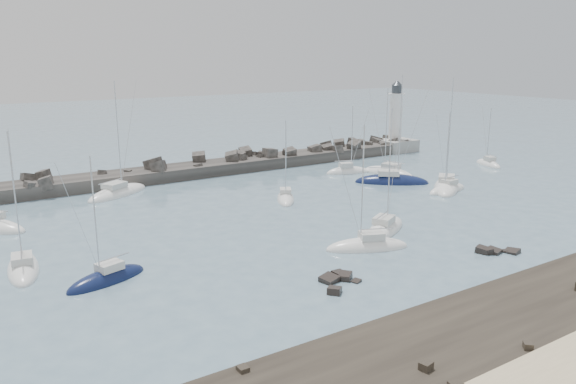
# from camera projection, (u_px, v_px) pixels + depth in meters

# --- Properties ---
(ground) EXTENTS (400.00, 400.00, 0.00)m
(ground) POSITION_uv_depth(u_px,v_px,m) (314.00, 246.00, 56.51)
(ground) COLOR slate
(ground) RESTS_ON ground
(rock_shelf) EXTENTS (140.00, 12.01, 1.89)m
(rock_shelf) POSITION_uv_depth(u_px,v_px,m) (503.00, 334.00, 38.73)
(rock_shelf) COLOR black
(rock_shelf) RESTS_ON ground
(rock_cluster_near) EXTENTS (4.31, 4.08, 1.35)m
(rock_cluster_near) POSITION_uv_depth(u_px,v_px,m) (337.00, 282.00, 47.59)
(rock_cluster_near) COLOR black
(rock_cluster_near) RESTS_ON ground
(rock_cluster_far) EXTENTS (3.97, 3.10, 1.33)m
(rock_cluster_far) POSITION_uv_depth(u_px,v_px,m) (496.00, 252.00, 54.62)
(rock_cluster_far) COLOR black
(rock_cluster_far) RESTS_ON ground
(breakwater) EXTENTS (115.00, 7.73, 5.10)m
(breakwater) POSITION_uv_depth(u_px,v_px,m) (131.00, 181.00, 83.87)
(breakwater) COLOR #312F2C
(breakwater) RESTS_ON ground
(lighthouse) EXTENTS (7.00, 7.00, 14.60)m
(lighthouse) POSITION_uv_depth(u_px,v_px,m) (395.00, 135.00, 111.61)
(lighthouse) COLOR gray
(lighthouse) RESTS_ON ground
(sailboat_2) EXTENTS (7.78, 4.48, 11.92)m
(sailboat_2) POSITION_uv_depth(u_px,v_px,m) (107.00, 280.00, 47.73)
(sailboat_2) COLOR #0F1940
(sailboat_2) RESTS_ON ground
(sailboat_3) EXTENTS (3.82, 8.79, 13.45)m
(sailboat_3) POSITION_uv_depth(u_px,v_px,m) (23.00, 269.00, 50.03)
(sailboat_3) COLOR white
(sailboat_3) RESTS_ON ground
(sailboat_4) EXTENTS (10.79, 8.13, 16.57)m
(sailboat_4) POSITION_uv_depth(u_px,v_px,m) (118.00, 194.00, 77.05)
(sailboat_4) COLOR white
(sailboat_4) RESTS_ON ground
(sailboat_5) EXTENTS (8.77, 5.72, 13.41)m
(sailboat_5) POSITION_uv_depth(u_px,v_px,m) (367.00, 247.00, 55.75)
(sailboat_5) COLOR white
(sailboat_5) RESTS_ON ground
(sailboat_6) EXTENTS (5.62, 7.36, 11.52)m
(sailboat_6) POSITION_uv_depth(u_px,v_px,m) (286.00, 199.00, 74.33)
(sailboat_6) COLOR white
(sailboat_6) RESTS_ON ground
(sailboat_7) EXTENTS (9.33, 6.80, 14.39)m
(sailboat_7) POSITION_uv_depth(u_px,v_px,m) (385.00, 230.00, 61.32)
(sailboat_7) COLOR white
(sailboat_7) RESTS_ON ground
(sailboat_8) EXTENTS (10.67, 9.44, 17.18)m
(sailboat_8) POSITION_uv_depth(u_px,v_px,m) (391.00, 182.00, 84.19)
(sailboat_8) COLOR #0F1940
(sailboat_8) RESTS_ON ground
(sailboat_9) EXTENTS (7.76, 3.13, 12.13)m
(sailboat_9) POSITION_uv_depth(u_px,v_px,m) (447.00, 190.00, 79.10)
(sailboat_9) COLOR white
(sailboat_9) RESTS_ON ground
(sailboat_10) EXTENTS (4.73, 9.78, 14.89)m
(sailboat_10) POSITION_uv_depth(u_px,v_px,m) (388.00, 173.00, 90.18)
(sailboat_10) COLOR white
(sailboat_10) RESTS_ON ground
(sailboat_11) EXTENTS (10.42, 9.60, 16.98)m
(sailboat_11) POSITION_uv_depth(u_px,v_px,m) (446.00, 188.00, 80.54)
(sailboat_11) COLOR white
(sailboat_11) RESTS_ON ground
(sailboat_12) EXTENTS (4.17, 6.94, 10.80)m
(sailboat_12) POSITION_uv_depth(u_px,v_px,m) (488.00, 165.00, 97.43)
(sailboat_12) COLOR white
(sailboat_12) RESTS_ON ground
(sailboat_13) EXTENTS (7.64, 4.32, 11.85)m
(sailboat_13) POSITION_uv_depth(u_px,v_px,m) (348.00, 172.00, 91.13)
(sailboat_13) COLOR white
(sailboat_13) RESTS_ON ground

